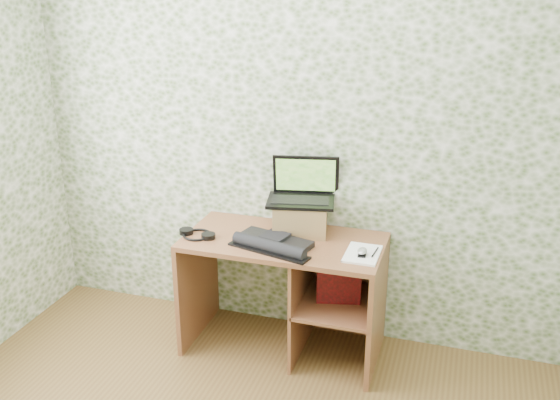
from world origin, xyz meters
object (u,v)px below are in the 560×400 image
(riser, at_px, (301,217))
(laptop, at_px, (303,190))
(keyboard, at_px, (272,243))
(desk, at_px, (297,279))
(notepad, at_px, (363,254))

(riser, relative_size, laptop, 0.71)
(riser, xyz_separation_m, keyboard, (-0.10, -0.27, -0.07))
(desk, bearing_deg, keyboard, -125.93)
(desk, relative_size, keyboard, 2.32)
(laptop, xyz_separation_m, keyboard, (-0.10, -0.31, -0.23))
(desk, height_order, riser, riser)
(desk, relative_size, laptop, 2.66)
(desk, height_order, laptop, laptop)
(keyboard, height_order, notepad, keyboard)
(riser, height_order, laptop, laptop)
(desk, bearing_deg, laptop, 95.12)
(desk, bearing_deg, riser, 97.03)
(keyboard, bearing_deg, laptop, 87.45)
(laptop, xyz_separation_m, notepad, (0.43, -0.26, -0.25))
(laptop, bearing_deg, notepad, -42.72)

